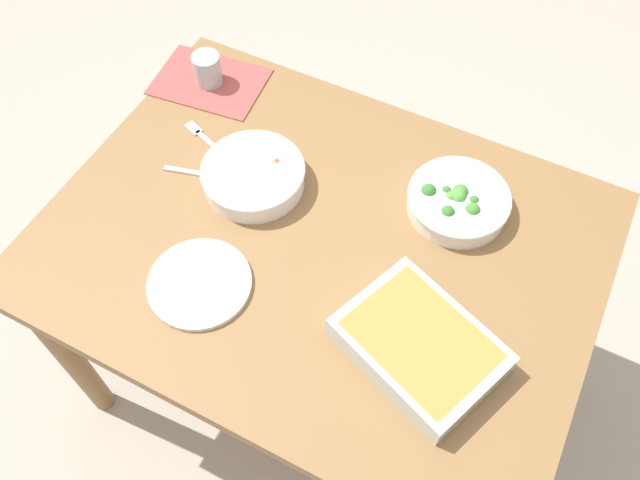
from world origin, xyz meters
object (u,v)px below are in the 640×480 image
(broccoli_bowl, at_px, (458,201))
(side_plate, at_px, (200,283))
(stew_bowl, at_px, (253,175))
(drink_cup, at_px, (208,71))
(fork_on_table, at_px, (206,140))
(spoon_by_stew, at_px, (210,175))
(baking_dish, at_px, (420,345))

(broccoli_bowl, distance_m, side_plate, 0.60)
(stew_bowl, xyz_separation_m, drink_cup, (-0.28, 0.24, 0.01))
(stew_bowl, xyz_separation_m, broccoli_bowl, (0.44, 0.15, -0.00))
(fork_on_table, bearing_deg, broccoli_bowl, 7.73)
(drink_cup, height_order, fork_on_table, drink_cup)
(stew_bowl, relative_size, side_plate, 1.09)
(fork_on_table, bearing_deg, side_plate, -59.37)
(spoon_by_stew, relative_size, fork_on_table, 1.01)
(broccoli_bowl, height_order, fork_on_table, broccoli_bowl)
(stew_bowl, height_order, side_plate, stew_bowl)
(drink_cup, relative_size, fork_on_table, 0.49)
(baking_dish, bearing_deg, spoon_by_stew, 162.54)
(drink_cup, height_order, spoon_by_stew, drink_cup)
(drink_cup, relative_size, spoon_by_stew, 0.49)
(side_plate, bearing_deg, drink_cup, 120.51)
(baking_dish, distance_m, fork_on_table, 0.73)
(baking_dish, distance_m, drink_cup, 0.90)
(drink_cup, height_order, side_plate, drink_cup)
(stew_bowl, distance_m, side_plate, 0.29)
(stew_bowl, distance_m, broccoli_bowl, 0.47)
(baking_dish, height_order, fork_on_table, baking_dish)
(drink_cup, bearing_deg, fork_on_table, -59.72)
(side_plate, bearing_deg, spoon_by_stew, 118.20)
(drink_cup, bearing_deg, broccoli_bowl, -7.39)
(drink_cup, bearing_deg, side_plate, -59.49)
(drink_cup, xyz_separation_m, side_plate, (0.31, -0.52, -0.03))
(broccoli_bowl, height_order, side_plate, broccoli_bowl)
(stew_bowl, height_order, drink_cup, drink_cup)
(baking_dish, relative_size, fork_on_table, 2.08)
(drink_cup, distance_m, spoon_by_stew, 0.32)
(broccoli_bowl, distance_m, drink_cup, 0.72)
(baking_dish, relative_size, drink_cup, 4.23)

